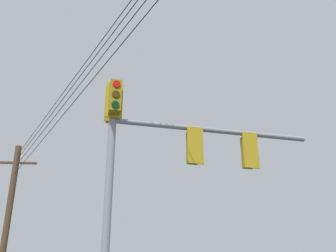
# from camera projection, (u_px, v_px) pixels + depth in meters

# --- Properties ---
(signal_mast_assembly) EXTENTS (3.60, 5.10, 7.46)m
(signal_mast_assembly) POSITION_uv_depth(u_px,v_px,m) (155.00, 160.00, 10.76)
(signal_mast_assembly) COLOR gray
(signal_mast_assembly) RESTS_ON ground
(utility_pole_wooden) EXTENTS (1.06, 2.24, 10.59)m
(utility_pole_wooden) POSITION_uv_depth(u_px,v_px,m) (5.00, 235.00, 22.70)
(utility_pole_wooden) COLOR #4C3823
(utility_pole_wooden) RESTS_ON ground
(overhead_wire_span) EXTENTS (22.09, 25.20, 1.87)m
(overhead_wire_span) POSITION_uv_depth(u_px,v_px,m) (141.00, 3.00, 10.78)
(overhead_wire_span) COLOR black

